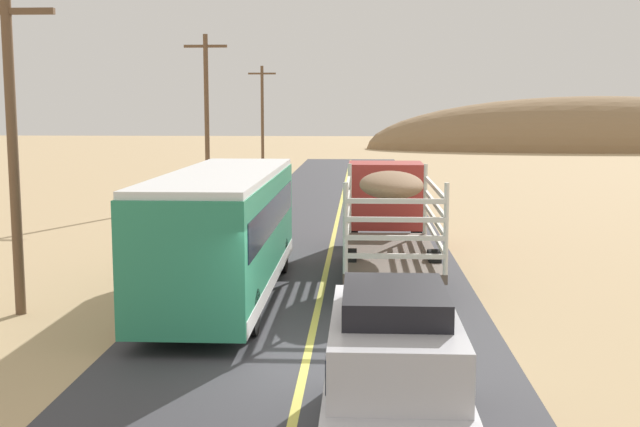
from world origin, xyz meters
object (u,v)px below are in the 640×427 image
Objects in this scene: power_pole_near at (12,141)px; power_pole_mid at (207,113)px; bus at (224,231)px; suv_near at (394,368)px; livestock_truck at (387,203)px; power_pole_far at (262,113)px.

power_pole_near is 0.89× the size of power_pole_mid.
suv_near is at bearing -65.72° from bus.
power_pole_far is (-8.76, 38.57, 2.52)m from livestock_truck.
power_pole_near is 45.92m from power_pole_far.
livestock_truck is 7.05m from bus.
suv_near is 53.59m from power_pole_far.
suv_near is 14.28m from livestock_truck.
suv_near is 0.61× the size of power_pole_near.
livestock_truck is (0.34, 14.26, 0.64)m from suv_near.
power_pole_mid is at bearing 90.00° from power_pole_near.
power_pole_near is at bearing -90.00° from power_pole_mid.
power_pole_far reaches higher than bus.
power_pole_near is at bearing -140.01° from livestock_truck.
bus is 1.33× the size of power_pole_near.
suv_near is at bearing -74.27° from power_pole_mid.
power_pole_far is at bearing 99.05° from suv_near.
power_pole_mid is (-8.76, 15.61, 2.74)m from livestock_truck.
livestock_truck is at bearing 53.17° from bus.
bus is 21.91m from power_pole_mid.
power_pole_near is at bearing 140.61° from suv_near.
power_pole_mid is (-8.42, 29.87, 3.38)m from suv_near.
power_pole_far reaches higher than livestock_truck.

